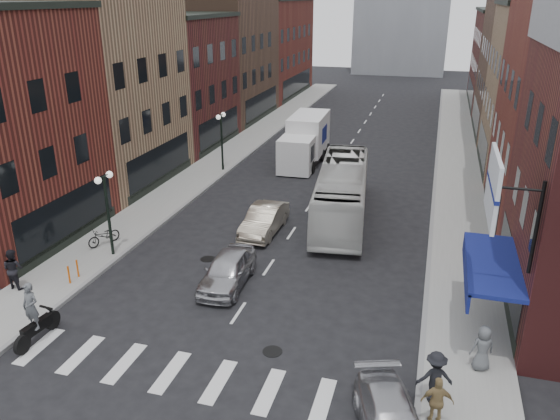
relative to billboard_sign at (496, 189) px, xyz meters
The scene contains 27 objects.
ground 10.56m from the billboard_sign, behind, with size 160.00×160.00×0.00m, color black.
sidewalk_left 28.12m from the billboard_sign, 128.47° to the left, with size 3.00×74.00×0.15m, color gray.
sidewalk_right 22.34m from the billboard_sign, 90.23° to the left, with size 3.00×74.00×0.15m, color gray.
curb_left 27.25m from the billboard_sign, 125.94° to the left, with size 0.20×74.00×0.16m, color gray.
curb_right 22.41m from the billboard_sign, 94.22° to the left, with size 0.20×74.00×0.16m, color gray.
crosswalk_stripes 11.12m from the billboard_sign, 157.82° to the right, with size 12.00×2.20×0.01m, color silver.
bldg_left_mid_a 27.17m from the billboard_sign, 150.21° to the left, with size 10.30×10.20×12.30m.
bldg_left_mid_b 33.30m from the billboard_sign, 135.10° to the left, with size 10.30×10.20×10.30m.
bldg_left_far_a 41.79m from the billboard_sign, 124.35° to the left, with size 10.30×12.20×13.30m.
bldg_left_far_b 53.93m from the billboard_sign, 115.93° to the left, with size 10.30×16.20×11.30m.
bldg_right_far_a 35.09m from the billboard_sign, 79.48° to the left, with size 10.30×12.20×12.30m.
bldg_right_far_b 48.93m from the billboard_sign, 82.47° to the left, with size 10.30×16.20×10.30m.
awning_blue 4.05m from the billboard_sign, 80.39° to the left, with size 1.80×5.00×0.78m.
billboard_sign is the anchor object (origin of this frame).
streetlamp_near 16.68m from the billboard_sign, 167.65° to the left, with size 0.32×1.22×4.11m.
streetlamp_far 23.92m from the billboard_sign, 132.41° to the left, with size 0.32×1.22×4.11m.
bike_rack 17.14m from the billboard_sign, behind, with size 0.08×0.68×0.80m.
box_truck 24.31m from the billboard_sign, 117.32° to the left, with size 2.56×7.85×3.39m.
motorcycle_rider 15.99m from the billboard_sign, 167.63° to the right, with size 0.69×2.31×2.35m.
transit_bus 13.90m from the billboard_sign, 119.67° to the left, with size 2.54×10.84×3.02m, color silver.
sedan_left_near 11.46m from the billboard_sign, 165.72° to the left, with size 1.67×4.16×1.42m, color #B3B3B8.
sedan_left_far 14.02m from the billboard_sign, 140.53° to the left, with size 1.50×4.29×1.41m, color #BDB199.
parked_bicycle 18.34m from the billboard_sign, 165.72° to the left, with size 0.60×1.73×0.91m, color black.
ped_left_solo 18.82m from the billboard_sign, behind, with size 0.85×0.49×1.74m, color black.
ped_right_a 5.91m from the billboard_sign, 114.00° to the right, with size 1.10×0.54×1.70m, color black.
ped_right_b 6.44m from the billboard_sign, 106.74° to the right, with size 0.91×0.46×1.56m, color olive.
ped_right_c 5.24m from the billboard_sign, 68.35° to the right, with size 0.77×0.50×1.58m, color #53565A.
Camera 1 is at (6.65, -16.14, 11.54)m, focal length 35.00 mm.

